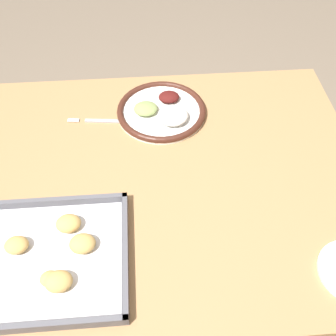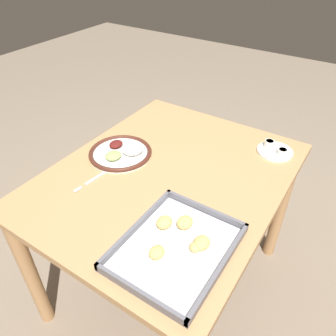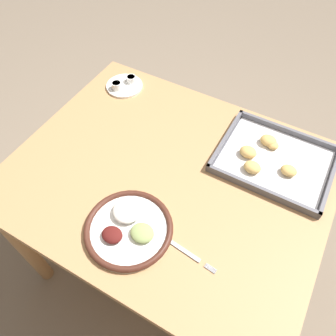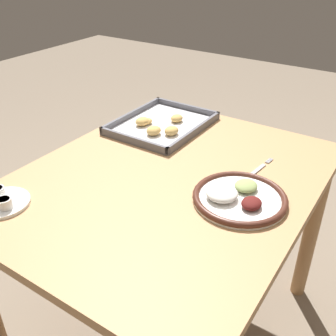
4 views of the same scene
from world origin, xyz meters
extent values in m
plane|color=#7A6B59|center=(0.00, 0.00, 0.00)|extent=(8.00, 8.00, 0.00)
cube|color=#AD7F51|center=(0.00, 0.00, 0.72)|extent=(1.07, 0.86, 0.03)
cylinder|color=#AD7F51|center=(-0.48, -0.38, 0.35)|extent=(0.06, 0.06, 0.70)
cylinder|color=#AD7F51|center=(-0.48, 0.38, 0.35)|extent=(0.06, 0.06, 0.70)
cylinder|color=#AD7F51|center=(0.48, 0.38, 0.35)|extent=(0.06, 0.06, 0.70)
cylinder|color=white|center=(0.00, -0.25, 0.74)|extent=(0.27, 0.27, 0.01)
torus|color=#472319|center=(0.00, -0.25, 0.74)|extent=(0.27, 0.27, 0.02)
ellipsoid|color=silver|center=(-0.03, -0.20, 0.76)|extent=(0.09, 0.09, 0.03)
ellipsoid|color=#511614|center=(-0.03, -0.29, 0.76)|extent=(0.06, 0.05, 0.03)
ellipsoid|color=#8C9E5B|center=(0.05, -0.24, 0.76)|extent=(0.07, 0.07, 0.03)
cube|color=#B2B2B7|center=(0.15, -0.22, 0.73)|extent=(0.16, 0.03, 0.00)
cylinder|color=#B2B2B7|center=(0.27, -0.24, 0.73)|extent=(0.04, 0.01, 0.00)
cylinder|color=#B2B2B7|center=(0.27, -0.23, 0.73)|extent=(0.04, 0.01, 0.00)
cylinder|color=#B2B2B7|center=(0.27, -0.23, 0.73)|extent=(0.04, 0.01, 0.00)
cylinder|color=#B2B2B7|center=(0.27, -0.23, 0.73)|extent=(0.04, 0.01, 0.00)
cylinder|color=white|center=(-0.39, 0.31, 0.74)|extent=(0.15, 0.15, 0.01)
cylinder|color=silver|center=(-0.37, 0.34, 0.75)|extent=(0.04, 0.04, 0.03)
cylinder|color=#593319|center=(-0.37, 0.34, 0.76)|extent=(0.03, 0.03, 0.01)
cylinder|color=silver|center=(-0.40, 0.27, 0.76)|extent=(0.04, 0.04, 0.03)
cylinder|color=#C67F23|center=(-0.40, 0.27, 0.77)|extent=(0.03, 0.03, 0.01)
cube|color=#595960|center=(0.30, 0.23, 0.73)|extent=(0.39, 0.31, 0.01)
cube|color=silver|center=(0.30, 0.23, 0.74)|extent=(0.36, 0.29, 0.00)
cube|color=#595960|center=(0.30, 0.08, 0.75)|extent=(0.39, 0.01, 0.02)
cube|color=#595960|center=(0.30, 0.38, 0.75)|extent=(0.39, 0.01, 0.02)
cube|color=#595960|center=(0.11, 0.23, 0.75)|extent=(0.01, 0.31, 0.02)
cube|color=#595960|center=(0.49, 0.23, 0.75)|extent=(0.01, 0.31, 0.02)
ellipsoid|color=tan|center=(0.24, 0.15, 0.76)|extent=(0.06, 0.05, 0.03)
ellipsoid|color=tan|center=(0.21, 0.20, 0.76)|extent=(0.06, 0.05, 0.03)
ellipsoid|color=tan|center=(0.36, 0.19, 0.75)|extent=(0.05, 0.05, 0.03)
ellipsoid|color=tan|center=(0.25, 0.29, 0.76)|extent=(0.06, 0.05, 0.03)
ellipsoid|color=tan|center=(0.27, 0.28, 0.75)|extent=(0.04, 0.04, 0.02)
camera|label=1|loc=(0.05, 0.66, 1.54)|focal=42.00mm
camera|label=2|loc=(0.86, 0.56, 1.54)|focal=35.00mm
camera|label=3|loc=(0.32, -0.58, 1.64)|focal=35.00mm
camera|label=4|loc=(-0.88, -0.58, 1.38)|focal=42.00mm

